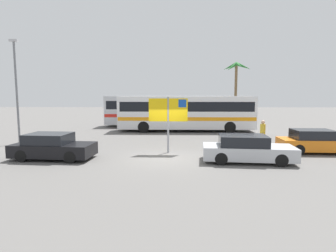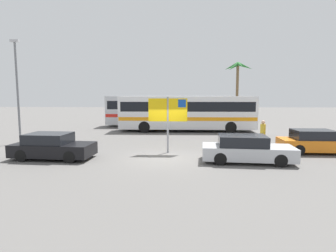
{
  "view_description": "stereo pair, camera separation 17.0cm",
  "coord_description": "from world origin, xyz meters",
  "views": [
    {
      "loc": [
        0.46,
        -14.21,
        3.29
      ],
      "look_at": [
        0.03,
        3.42,
        1.3
      ],
      "focal_mm": 29.47,
      "sensor_mm": 36.0,
      "label": 1
    },
    {
      "loc": [
        0.63,
        -14.2,
        3.29
      ],
      "look_at": [
        0.03,
        3.42,
        1.3
      ],
      "focal_mm": 29.47,
      "sensor_mm": 36.0,
      "label": 2
    }
  ],
  "objects": [
    {
      "name": "pedestrian_by_bus",
      "position": [
        5.85,
        2.66,
        1.04
      ],
      "size": [
        0.32,
        0.32,
        1.75
      ],
      "rotation": [
        0.0,
        0.0,
        0.64
      ],
      "color": "#706656",
      "rests_on": "ground"
    },
    {
      "name": "palm_tree_seaside",
      "position": [
        7.81,
        19.61,
        5.73
      ],
      "size": [
        3.33,
        3.51,
        7.21
      ],
      "color": "brown",
      "rests_on": "ground"
    },
    {
      "name": "bus_front_coach",
      "position": [
        1.49,
        10.83,
        1.78
      ],
      "size": [
        12.13,
        2.59,
        3.17
      ],
      "color": "white",
      "rests_on": "ground"
    },
    {
      "name": "car_black",
      "position": [
        -5.85,
        -0.37,
        0.64
      ],
      "size": [
        4.19,
        2.09,
        1.32
      ],
      "rotation": [
        0.0,
        0.0,
        -0.08
      ],
      "color": "black",
      "rests_on": "ground"
    },
    {
      "name": "lamp_post_left_side",
      "position": [
        -10.05,
        3.97,
        3.77
      ],
      "size": [
        0.56,
        0.2,
        6.9
      ],
      "color": "slate",
      "rests_on": "ground"
    },
    {
      "name": "ground",
      "position": [
        0.0,
        0.0,
        0.0
      ],
      "size": [
        120.0,
        120.0,
        0.0
      ],
      "primitive_type": "plane",
      "color": "#605E5B"
    },
    {
      "name": "car_orange",
      "position": [
        8.51,
        1.53,
        0.63
      ],
      "size": [
        4.14,
        1.78,
        1.32
      ],
      "rotation": [
        0.0,
        0.0,
        -0.03
      ],
      "color": "orange",
      "rests_on": "ground"
    },
    {
      "name": "bus_rear_coach",
      "position": [
        -0.62,
        14.55,
        1.78
      ],
      "size": [
        12.13,
        2.59,
        3.17
      ],
      "color": "silver",
      "rests_on": "ground"
    },
    {
      "name": "car_silver",
      "position": [
        4.01,
        -0.76,
        0.64
      ],
      "size": [
        4.54,
        2.16,
        1.32
      ],
      "rotation": [
        0.0,
        0.0,
        -0.09
      ],
      "color": "#B7BABF",
      "rests_on": "ground"
    },
    {
      "name": "ferry_sign",
      "position": [
        0.13,
        1.35,
        2.33
      ],
      "size": [
        2.2,
        0.11,
        3.2
      ],
      "rotation": [
        0.0,
        0.0,
        -0.01
      ],
      "color": "gray",
      "rests_on": "ground"
    }
  ]
}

